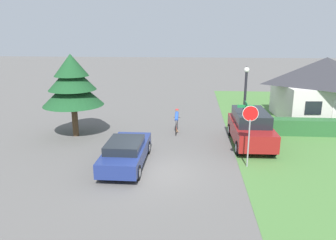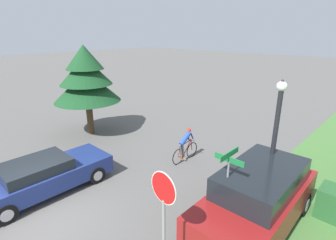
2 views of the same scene
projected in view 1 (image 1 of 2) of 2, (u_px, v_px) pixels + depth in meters
ground_plane at (154, 172)px, 15.36m from camera, size 140.00×140.00×0.00m
cottage_house at (324, 88)px, 24.10m from camera, size 7.05×6.07×4.60m
hedge_row at (333, 128)px, 20.65m from camera, size 8.65×0.90×1.02m
sedan_left_lane at (126, 152)px, 15.97m from camera, size 1.91×4.78×1.35m
cyclist at (177, 122)px, 21.13m from camera, size 0.44×1.76×1.57m
parked_suv_right at (251, 128)px, 18.89m from camera, size 2.18×5.00×1.96m
stop_sign at (250, 124)px, 15.41m from camera, size 0.74×0.07×3.05m
street_lamp at (245, 96)px, 19.76m from camera, size 0.32×0.32×4.40m
street_name_sign at (245, 117)px, 17.75m from camera, size 0.90×0.90×2.72m
conifer_tall_near at (72, 84)px, 19.87m from camera, size 3.70×3.70×5.11m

